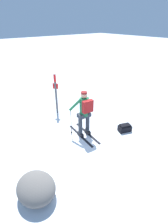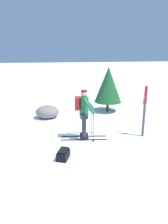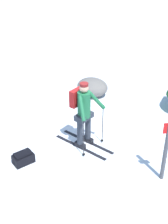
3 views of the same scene
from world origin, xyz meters
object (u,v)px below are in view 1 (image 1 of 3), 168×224
object	(u,v)px
dropped_backpack	(125,128)
trail_marker	(56,91)
skier	(84,112)
rock_boulder	(36,188)

from	to	relation	value
dropped_backpack	trail_marker	bearing A→B (deg)	22.94
trail_marker	skier	bearing A→B (deg)	176.31
skier	rock_boulder	xyz separation A→B (m)	(-1.28, 2.56, -0.71)
skier	dropped_backpack	bearing A→B (deg)	-119.80
trail_marker	dropped_backpack	bearing A→B (deg)	-157.06
dropped_backpack	rock_boulder	bearing A→B (deg)	96.95
rock_boulder	skier	bearing A→B (deg)	-63.43
dropped_backpack	rock_boulder	size ratio (longest dim) A/B	0.53
trail_marker	rock_boulder	bearing A→B (deg)	141.93
dropped_backpack	rock_boulder	world-z (taller)	rock_boulder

